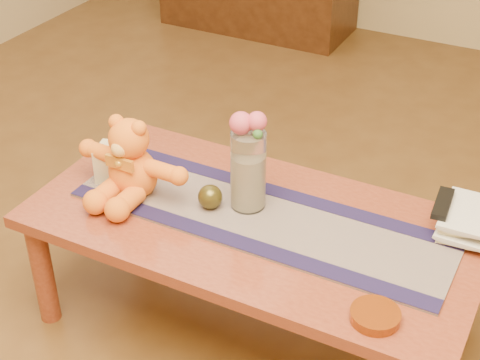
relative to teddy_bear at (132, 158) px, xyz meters
The scene contains 25 objects.
floor 0.72m from the teddy_bear, ahead, with size 5.50×5.50×0.00m, color #533617.
coffee_table_top 0.44m from the teddy_bear, ahead, with size 1.40×0.70×0.04m, color maroon.
table_leg_fl 0.51m from the teddy_bear, 134.06° to the right, with size 0.07×0.07×0.41m, color maroon.
table_leg_bl 0.56m from the teddy_bear, 124.12° to the left, with size 0.07×0.07×0.41m, color maroon.
table_leg_br 1.17m from the teddy_bear, 18.02° to the left, with size 0.07×0.07×0.41m, color maroon.
persian_runner 0.45m from the teddy_bear, ahead, with size 1.20×0.35×0.01m, color #181C43.
runner_border_near 0.45m from the teddy_bear, 10.78° to the right, with size 1.20×0.06×0.00m, color #19143C.
runner_border_far 0.49m from the teddy_bear, 26.27° to the left, with size 1.20×0.06×0.00m, color #19143C.
teddy_bear is the anchor object (origin of this frame).
pillar_candle 0.13m from the teddy_bear, 162.01° to the left, with size 0.10×0.10×0.12m, color beige.
candle_wick 0.11m from the teddy_bear, 162.01° to the left, with size 0.00×0.00×0.01m, color black.
glass_vase 0.38m from the teddy_bear, 15.44° to the left, with size 0.11×0.11×0.26m, color silver.
potpourri_fill 0.38m from the teddy_bear, 15.44° to the left, with size 0.09×0.09×0.18m, color beige.
rose_left 0.39m from the teddy_bear, 14.74° to the left, with size 0.07×0.07×0.07m, color #CD4863.
rose_right 0.44m from the teddy_bear, 15.18° to the left, with size 0.06×0.06×0.06m, color #CD4863.
blue_flower_back 0.43m from the teddy_bear, 19.95° to the left, with size 0.04×0.04×0.04m, color #5560B9.
blue_flower_side 0.38m from the teddy_bear, 19.87° to the left, with size 0.04×0.04×0.04m, color #5560B9.
leaf_sprig 0.44m from the teddy_bear, 11.26° to the left, with size 0.03×0.03×0.03m, color #33662D.
bronze_ball 0.28m from the teddy_bear, ahead, with size 0.08×0.08×0.08m, color #443E16.
book_bottom 0.98m from the teddy_bear, 17.27° to the left, with size 0.17×0.22×0.02m, color #F8EEBF.
book_lower 0.98m from the teddy_bear, 16.97° to the left, with size 0.16×0.22×0.02m, color #F8EEBF.
book_upper 0.97m from the teddy_bear, 17.52° to the left, with size 0.17×0.22×0.02m, color #F8EEBF.
book_top 0.97m from the teddy_bear, 17.10° to the left, with size 0.16×0.22×0.02m, color #F8EEBF.
tv_remote 0.97m from the teddy_bear, 16.69° to the left, with size 0.04×0.16×0.02m, color black.
amber_dish 0.91m from the teddy_bear, 12.62° to the right, with size 0.13×0.13×0.03m, color #BF5914.
Camera 1 is at (0.78, -1.61, 1.78)m, focal length 53.92 mm.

